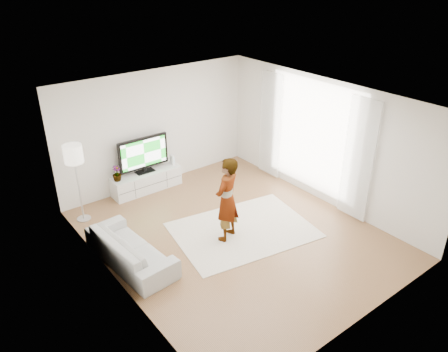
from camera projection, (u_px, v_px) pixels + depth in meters
floor at (235, 234)px, 8.85m from camera, size 6.00×6.00×0.00m
ceiling at (236, 100)px, 7.59m from camera, size 6.00×6.00×0.00m
wall_left at (112, 215)px, 6.86m from camera, size 0.02×6.00×2.80m
wall_right at (324, 142)px, 9.59m from camera, size 0.02×6.00×2.80m
wall_back at (156, 128)px, 10.35m from camera, size 5.00×0.02×2.80m
wall_front at (370, 247)px, 6.10m from camera, size 5.00×0.02×2.80m
window at (313, 136)px, 9.76m from camera, size 0.01×2.60×2.50m
curtain_near at (358, 160)px, 8.85m from camera, size 0.04×0.70×2.60m
curtain_far at (270, 125)px, 10.69m from camera, size 0.04×0.70×2.60m
media_console at (146, 181)px, 10.43m from camera, size 1.69×0.48×0.48m
television at (143, 154)px, 10.14m from camera, size 1.24×0.24×0.86m
game_console at (172, 160)px, 10.68m from camera, size 0.08×0.18×0.24m
potted_plant at (117, 173)px, 9.85m from camera, size 0.27×0.27×0.36m
rug at (243, 230)px, 8.97m from camera, size 3.06×2.43×0.01m
player at (227, 200)px, 8.36m from camera, size 0.74×0.63×1.72m
sofa at (130, 249)px, 7.92m from camera, size 0.96×2.08×0.59m
floor_lamp at (74, 157)px, 8.72m from camera, size 0.38×0.38×1.71m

